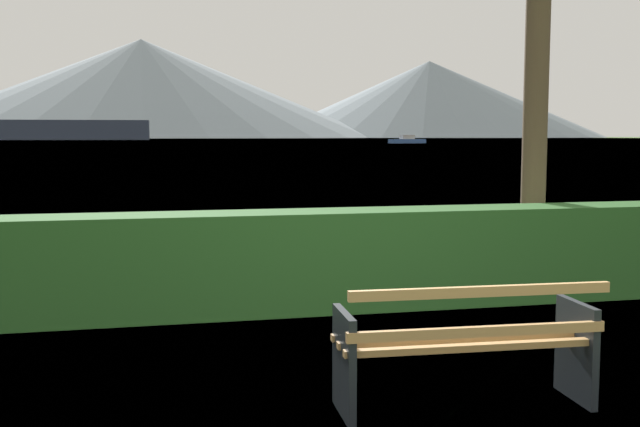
# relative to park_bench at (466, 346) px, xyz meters

# --- Properties ---
(ground_plane) EXTENTS (1400.00, 1400.00, 0.00)m
(ground_plane) POSITION_rel_park_bench_xyz_m (0.00, 0.06, -0.43)
(ground_plane) COLOR #4C6B33
(water_surface) EXTENTS (620.00, 620.00, 0.00)m
(water_surface) POSITION_rel_park_bench_xyz_m (0.00, 308.44, -0.42)
(water_surface) COLOR #6B8EA3
(water_surface) RESTS_ON ground_plane
(park_bench) EXTENTS (1.71, 0.65, 0.87)m
(park_bench) POSITION_rel_park_bench_xyz_m (0.00, 0.00, 0.00)
(park_bench) COLOR tan
(park_bench) RESTS_ON ground_plane
(hedge_row) EXTENTS (10.22, 0.67, 1.02)m
(hedge_row) POSITION_rel_park_bench_xyz_m (0.00, 3.08, 0.08)
(hedge_row) COLOR #285B23
(hedge_row) RESTS_ON ground_plane
(tender_far) EXTENTS (8.78, 4.22, 1.83)m
(tender_far) POSITION_rel_park_bench_xyz_m (55.60, 158.62, 0.22)
(tender_far) COLOR #335693
(tender_far) RESTS_ON water_surface
(distant_hills) EXTENTS (788.22, 408.29, 73.48)m
(distant_hills) POSITION_rel_park_bench_xyz_m (-42.53, 583.73, 34.38)
(distant_hills) COLOR slate
(distant_hills) RESTS_ON ground_plane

